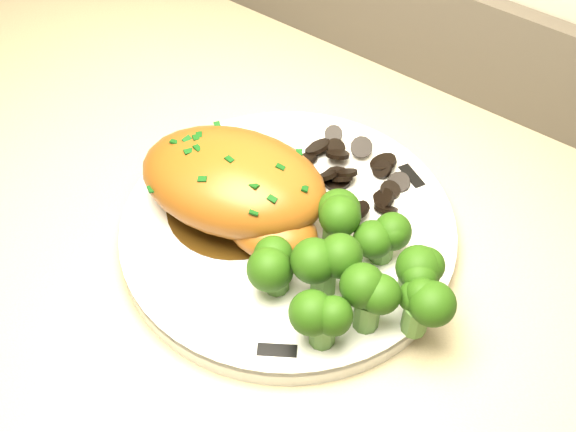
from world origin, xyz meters
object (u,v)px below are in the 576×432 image
Objects in this scene: chicken_breast at (238,187)px; counter at (8,275)px; broccoli_florets at (355,275)px; plate at (288,230)px.

counter is at bearing 169.19° from chicken_breast.
chicken_breast is 1.38× the size of broccoli_florets.
plate is 2.10× the size of broccoli_florets.
counter is 11.07× the size of chicken_breast.
plate is 0.10m from broccoli_florets.
chicken_breast is 0.13m from broccoli_florets.
broccoli_florets is at bearing -19.28° from plate.
broccoli_florets is (0.09, -0.03, 0.04)m from plate.
counter is 0.83m from broccoli_florets.
broccoli_florets is (0.13, -0.02, -0.00)m from chicken_breast.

